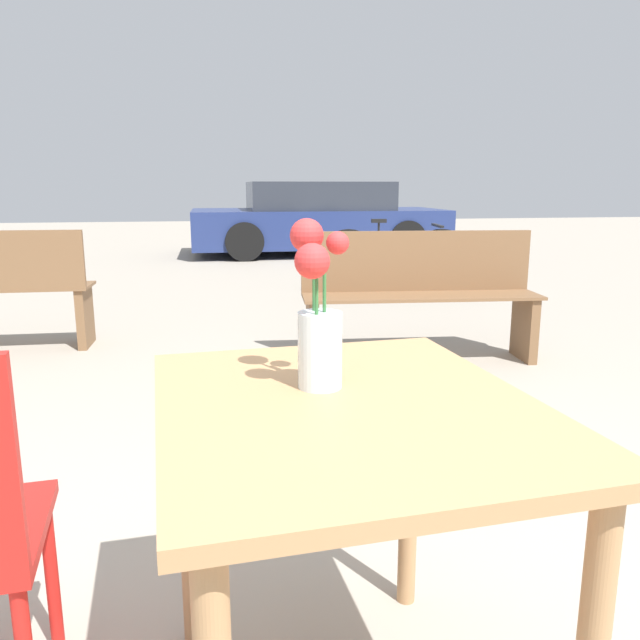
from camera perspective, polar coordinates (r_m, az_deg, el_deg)
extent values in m
cube|color=tan|center=(1.20, 2.47, -8.01)|extent=(0.77, 0.91, 0.03)
cylinder|color=tan|center=(1.64, -11.94, -16.72)|extent=(0.05, 0.05, 0.71)
cylinder|color=tan|center=(1.76, 8.17, -14.53)|extent=(0.05, 0.05, 0.71)
cylinder|color=silver|center=(1.25, 0.00, -2.77)|extent=(0.09, 0.09, 0.15)
cylinder|color=silver|center=(1.25, 0.00, -4.13)|extent=(0.08, 0.08, 0.08)
cylinder|color=#337038|center=(1.24, 0.40, 0.22)|extent=(0.01, 0.01, 0.27)
sphere|color=red|center=(1.22, 1.55, 7.05)|extent=(0.05, 0.05, 0.05)
cylinder|color=#337038|center=(1.25, -0.54, 0.50)|extent=(0.01, 0.01, 0.27)
sphere|color=red|center=(1.25, -1.22, 7.74)|extent=(0.07, 0.07, 0.07)
cylinder|color=#337038|center=(1.21, -0.31, -0.82)|extent=(0.01, 0.01, 0.23)
sphere|color=red|center=(1.17, -0.72, 5.41)|extent=(0.07, 0.07, 0.07)
cylinder|color=red|center=(1.78, -23.33, -20.60)|extent=(0.03, 0.03, 0.41)
cube|color=brown|center=(4.11, 9.25, 2.18)|extent=(1.57, 0.49, 0.02)
cube|color=brown|center=(4.23, 8.81, 5.35)|extent=(1.54, 0.16, 0.40)
cube|color=brown|center=(4.38, 18.21, -0.66)|extent=(0.09, 0.33, 0.43)
cube|color=brown|center=(4.04, -0.71, -1.10)|extent=(0.09, 0.33, 0.43)
cube|color=brown|center=(4.82, -20.68, 0.30)|extent=(0.07, 0.33, 0.43)
cylinder|color=black|center=(6.74, 2.62, 5.37)|extent=(0.69, 0.13, 0.69)
cylinder|color=black|center=(6.89, 10.98, 5.32)|extent=(0.69, 0.13, 0.69)
cube|color=black|center=(6.78, 6.90, 7.25)|extent=(0.90, 0.15, 0.03)
cylinder|color=black|center=(6.74, 5.39, 8.14)|extent=(0.02, 0.02, 0.21)
cube|color=black|center=(6.74, 5.41, 9.02)|extent=(0.17, 0.08, 0.04)
cube|color=black|center=(6.85, 10.69, 8.48)|extent=(0.10, 0.44, 0.02)
cube|color=navy|center=(10.75, -0.21, 8.46)|extent=(4.22, 1.89, 0.61)
cube|color=#2D333D|center=(10.73, -0.21, 11.30)|extent=(2.32, 1.73, 0.46)
cylinder|color=black|center=(11.91, 5.29, 8.08)|extent=(0.60, 0.18, 0.60)
cylinder|color=black|center=(10.22, 7.95, 7.34)|extent=(0.60, 0.18, 0.60)
cylinder|color=black|center=(11.50, -7.46, 7.88)|extent=(0.60, 0.18, 0.60)
cylinder|color=black|center=(9.73, -6.92, 7.13)|extent=(0.60, 0.18, 0.60)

